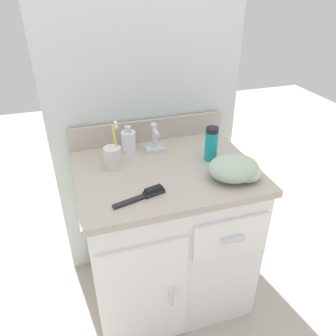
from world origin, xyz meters
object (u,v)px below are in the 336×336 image
at_px(toothbrush_cup, 113,157).
at_px(soap_dispenser, 129,141).
at_px(shaving_cream_can, 211,144).
at_px(hand_towel, 236,169).
at_px(hairbrush, 146,194).

relative_size(toothbrush_cup, soap_dispenser, 1.55).
height_order(soap_dispenser, shaving_cream_can, shaving_cream_can).
distance_m(toothbrush_cup, hand_towel, 0.51).
bearing_deg(hairbrush, toothbrush_cup, 92.25).
height_order(toothbrush_cup, soap_dispenser, toothbrush_cup).
distance_m(shaving_cream_can, hairbrush, 0.40).
distance_m(soap_dispenser, shaving_cream_can, 0.38).
xyz_separation_m(shaving_cream_can, hand_towel, (0.03, -0.17, -0.03)).
height_order(shaving_cream_can, hand_towel, shaving_cream_can).
bearing_deg(soap_dispenser, shaving_cream_can, -29.47).
xyz_separation_m(toothbrush_cup, shaving_cream_can, (0.42, -0.06, 0.03)).
relative_size(hairbrush, hand_towel, 0.97).
xyz_separation_m(hairbrush, hand_towel, (0.38, 0.02, 0.03)).
bearing_deg(hairbrush, shaving_cream_can, 14.10).
xyz_separation_m(soap_dispenser, hairbrush, (-0.01, -0.38, -0.04)).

